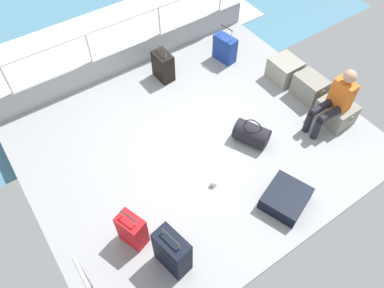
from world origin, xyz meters
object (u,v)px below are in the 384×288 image
(cargo_crate_1, at_px, (309,87))
(suitcase_2, at_px, (172,252))
(cargo_crate_0, at_px, (284,70))
(suitcase_1, at_px, (132,230))
(suitcase_0, at_px, (225,48))
(cargo_crate_2, at_px, (336,112))
(passenger_seated, at_px, (335,100))
(paper_cup, at_px, (214,183))
(suitcase_4, at_px, (163,66))
(suitcase_3, at_px, (286,198))
(duffel_bag, at_px, (252,134))

(cargo_crate_1, distance_m, suitcase_2, 3.74)
(cargo_crate_1, bearing_deg, cargo_crate_0, -177.51)
(cargo_crate_1, height_order, suitcase_1, suitcase_1)
(suitcase_2, bearing_deg, suitcase_0, 133.30)
(cargo_crate_2, xyz_separation_m, suitcase_2, (0.53, -3.51, 0.15))
(suitcase_0, bearing_deg, cargo_crate_0, 28.30)
(cargo_crate_1, xyz_separation_m, suitcase_1, (0.61, -3.81, 0.06))
(passenger_seated, xyz_separation_m, paper_cup, (-0.10, -2.23, -0.51))
(cargo_crate_0, height_order, suitcase_2, suitcase_2)
(cargo_crate_2, relative_size, suitcase_0, 0.81)
(cargo_crate_1, distance_m, suitcase_4, 2.59)
(cargo_crate_2, bearing_deg, suitcase_1, -90.38)
(suitcase_3, xyz_separation_m, paper_cup, (-0.79, -0.65, -0.06))
(suitcase_3, bearing_deg, paper_cup, -140.82)
(suitcase_0, bearing_deg, suitcase_3, -22.26)
(suitcase_4, distance_m, paper_cup, 2.49)
(passenger_seated, relative_size, suitcase_2, 1.39)
(suitcase_1, bearing_deg, passenger_seated, 89.60)
(cargo_crate_0, distance_m, cargo_crate_2, 1.23)
(cargo_crate_2, height_order, passenger_seated, passenger_seated)
(suitcase_0, bearing_deg, duffel_bag, -25.74)
(suitcase_3, distance_m, suitcase_4, 3.19)
(suitcase_2, distance_m, paper_cup, 1.31)
(suitcase_2, relative_size, suitcase_3, 1.01)
(cargo_crate_2, xyz_separation_m, suitcase_4, (-2.49, -1.77, 0.08))
(paper_cup, bearing_deg, suitcase_2, -60.49)
(suitcase_0, xyz_separation_m, duffel_bag, (1.83, -0.88, -0.08))
(suitcase_1, distance_m, suitcase_3, 2.14)
(suitcase_1, bearing_deg, cargo_crate_1, 99.17)
(cargo_crate_0, relative_size, suitcase_1, 0.81)
(suitcase_2, bearing_deg, paper_cup, 119.51)
(cargo_crate_1, xyz_separation_m, passenger_seated, (0.64, -0.22, 0.35))
(suitcase_2, bearing_deg, cargo_crate_2, 98.55)
(suitcase_3, relative_size, paper_cup, 7.59)
(duffel_bag, bearing_deg, cargo_crate_0, 118.85)
(suitcase_4, bearing_deg, suitcase_2, -29.96)
(cargo_crate_2, bearing_deg, paper_cup, -92.35)
(passenger_seated, relative_size, suitcase_1, 1.60)
(cargo_crate_0, relative_size, passenger_seated, 0.50)
(passenger_seated, xyz_separation_m, suitcase_2, (0.53, -3.33, -0.22))
(suitcase_2, relative_size, suitcase_4, 1.21)
(duffel_bag, relative_size, paper_cup, 6.27)
(passenger_seated, bearing_deg, paper_cup, -92.53)
(cargo_crate_0, distance_m, passenger_seated, 1.30)
(cargo_crate_1, height_order, paper_cup, cargo_crate_1)
(suitcase_4, bearing_deg, suitcase_1, -38.93)
(suitcase_0, height_order, suitcase_4, suitcase_0)
(suitcase_2, relative_size, paper_cup, 7.70)
(cargo_crate_0, xyz_separation_m, duffel_bag, (0.80, -1.44, -0.03))
(cargo_crate_1, xyz_separation_m, suitcase_0, (-1.63, -0.59, 0.04))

